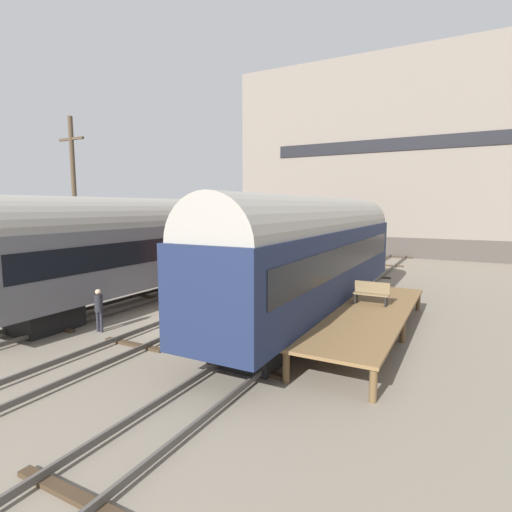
# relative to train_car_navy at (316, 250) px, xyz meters

# --- Properties ---
(ground_plane) EXTENTS (200.00, 200.00, 0.00)m
(ground_plane) POSITION_rel_train_car_navy_xyz_m (-4.52, -3.38, -3.05)
(ground_plane) COLOR slate
(track_left) EXTENTS (2.60, 60.00, 0.26)m
(track_left) POSITION_rel_train_car_navy_xyz_m (-9.03, -3.38, -2.91)
(track_left) COLOR #4C4742
(track_left) RESTS_ON ground
(track_middle) EXTENTS (2.60, 60.00, 0.26)m
(track_middle) POSITION_rel_train_car_navy_xyz_m (-4.52, -3.38, -2.91)
(track_middle) COLOR #4C4742
(track_middle) RESTS_ON ground
(track_right) EXTENTS (2.60, 60.00, 0.26)m
(track_right) POSITION_rel_train_car_navy_xyz_m (0.00, -3.38, -2.91)
(track_right) COLOR #4C4742
(track_right) RESTS_ON ground
(train_car_navy) EXTENTS (2.94, 16.86, 5.35)m
(train_car_navy) POSITION_rel_train_car_navy_xyz_m (0.00, 0.00, 0.00)
(train_car_navy) COLOR black
(train_car_navy) RESTS_ON ground
(train_car_grey) EXTENTS (2.97, 17.41, 5.35)m
(train_car_grey) POSITION_rel_train_car_navy_xyz_m (-9.03, -0.97, -0.00)
(train_car_grey) COLOR black
(train_car_grey) RESTS_ON ground
(train_car_maroon) EXTENTS (2.86, 15.25, 5.32)m
(train_car_maroon) POSITION_rel_train_car_navy_xyz_m (-4.52, 9.70, -0.02)
(train_car_maroon) COLOR black
(train_car_maroon) RESTS_ON ground
(station_platform) EXTENTS (2.70, 10.45, 0.99)m
(station_platform) POSITION_rel_train_car_navy_xyz_m (2.67, -1.47, -2.15)
(station_platform) COLOR brown
(station_platform) RESTS_ON ground
(bench) EXTENTS (1.40, 0.40, 0.91)m
(bench) POSITION_rel_train_car_navy_xyz_m (2.46, -0.25, -1.58)
(bench) COLOR brown
(bench) RESTS_ON station_platform
(person_worker) EXTENTS (0.32, 0.32, 1.72)m
(person_worker) POSITION_rel_train_car_navy_xyz_m (-6.88, -5.82, -2.02)
(person_worker) COLOR #282833
(person_worker) RESTS_ON ground
(utility_pole) EXTENTS (1.80, 0.24, 9.54)m
(utility_pole) POSITION_rel_train_car_navy_xyz_m (-12.66, -2.17, 1.88)
(utility_pole) COLOR #473828
(utility_pole) RESTS_ON ground
(warehouse_building) EXTENTS (31.85, 13.30, 19.46)m
(warehouse_building) POSITION_rel_train_car_navy_xyz_m (-1.45, 30.42, 6.68)
(warehouse_building) COLOR #46403A
(warehouse_building) RESTS_ON ground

